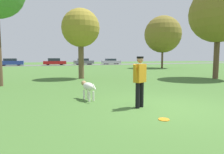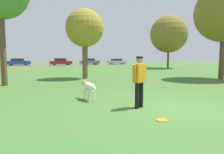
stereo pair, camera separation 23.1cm
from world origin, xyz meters
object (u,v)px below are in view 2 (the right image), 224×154
(parked_car_blue, at_px, (18,62))
(parked_car_red, at_px, (61,62))
(parked_car_grey, at_px, (90,62))
(parked_car_silver, at_px, (117,61))
(person, at_px, (139,78))
(frisbee, at_px, (162,120))
(dog, at_px, (89,87))
(tree_mid_center, at_px, (85,29))
(tree_far_right, at_px, (169,34))

(parked_car_blue, height_order, parked_car_red, parked_car_red)
(parked_car_grey, xyz_separation_m, parked_car_silver, (6.22, 0.24, -0.04))
(parked_car_silver, bearing_deg, person, -110.58)
(frisbee, bearing_deg, parked_car_grey, 79.44)
(frisbee, relative_size, parked_car_silver, 0.07)
(person, relative_size, dog, 1.43)
(dog, bearing_deg, tree_mid_center, -21.07)
(tree_far_right, relative_size, parked_car_red, 1.71)
(person, xyz_separation_m, frisbee, (-0.04, -1.30, -0.92))
(tree_far_right, bearing_deg, parked_car_grey, 114.24)
(frisbee, relative_size, parked_car_blue, 0.07)
(tree_far_right, bearing_deg, parked_car_blue, 141.18)
(parked_car_red, bearing_deg, parked_car_blue, 177.08)
(tree_far_right, distance_m, parked_car_grey, 18.72)
(parked_car_red, height_order, parked_car_grey, parked_car_red)
(parked_car_silver, bearing_deg, parked_car_red, -177.79)
(parked_car_red, bearing_deg, parked_car_silver, 4.19)
(parked_car_silver, bearing_deg, dog, -113.23)
(person, height_order, parked_car_blue, person)
(tree_mid_center, xyz_separation_m, parked_car_blue, (-6.97, 26.57, -2.96))
(frisbee, distance_m, parked_car_red, 36.35)
(parked_car_blue, relative_size, parked_car_grey, 1.06)
(frisbee, relative_size, tree_far_right, 0.04)
(parked_car_red, bearing_deg, tree_mid_center, -89.98)
(tree_mid_center, distance_m, tree_far_right, 17.09)
(parked_car_blue, bearing_deg, tree_mid_center, -74.39)
(tree_mid_center, height_order, parked_car_red, tree_mid_center)
(tree_far_right, bearing_deg, parked_car_silver, 94.33)
(tree_mid_center, xyz_separation_m, tree_far_right, (14.03, 9.67, 1.17))
(person, height_order, tree_mid_center, tree_mid_center)
(parked_car_blue, xyz_separation_m, parked_car_silver, (19.73, -0.01, -0.04))
(dog, xyz_separation_m, frisbee, (1.15, -3.00, -0.46))
(parked_car_blue, xyz_separation_m, parked_car_grey, (13.51, -0.25, 0.00))
(person, height_order, parked_car_grey, person)
(tree_mid_center, distance_m, parked_car_silver, 29.62)
(parked_car_red, xyz_separation_m, parked_car_grey, (5.89, 0.33, -0.01))
(parked_car_red, xyz_separation_m, parked_car_silver, (12.10, 0.58, -0.05))
(parked_car_red, bearing_deg, tree_far_right, -49.18)
(parked_car_blue, height_order, parked_car_silver, parked_car_blue)
(frisbee, distance_m, tree_mid_center, 10.96)
(parked_car_blue, bearing_deg, tree_far_right, -37.91)
(person, bearing_deg, tree_far_right, 26.16)
(tree_mid_center, bearing_deg, person, -91.59)
(person, relative_size, frisbee, 5.78)
(parked_car_grey, bearing_deg, parked_car_blue, 178.37)
(dog, xyz_separation_m, tree_mid_center, (1.44, 7.35, 3.14))
(parked_car_grey, bearing_deg, person, -101.44)
(dog, distance_m, parked_car_grey, 34.60)
(person, relative_size, tree_far_right, 0.21)
(person, bearing_deg, dog, 98.67)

